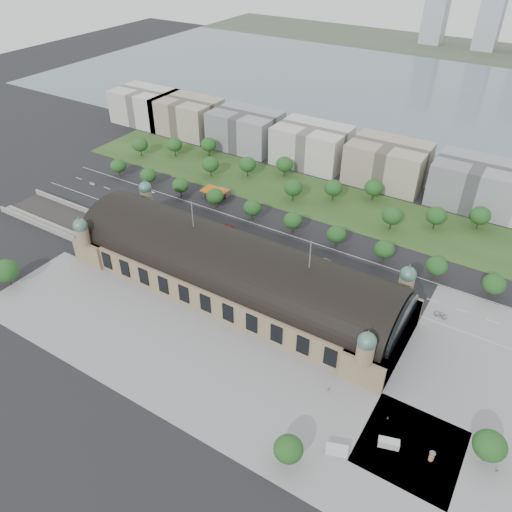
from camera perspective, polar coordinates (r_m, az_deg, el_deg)
The scene contains 65 objects.
ground at distance 218.45m, azimuth -2.53°, elevation -3.77°, with size 900.00×900.00×0.00m, color black.
station at distance 212.10m, azimuth -2.60°, elevation -1.62°, with size 150.00×48.40×44.30m.
track_cutting at distance 283.70m, azimuth -21.59°, elevation 3.83°, with size 70.00×24.00×3.10m.
plaza_south at distance 188.78m, azimuth -7.60°, elevation -11.95°, with size 190.00×48.00×0.12m, color gray.
plaza_east at distance 195.54m, azimuth 24.16°, elevation -13.60°, with size 56.00×100.00×0.12m, color gray.
road_slab at distance 252.94m, azimuth -1.47°, elevation 2.38°, with size 260.00×26.00×0.10m, color black.
grass_belt at distance 291.97m, azimuth 5.31°, elevation 7.10°, with size 300.00×45.00×0.10m, color #2B471C.
petrol_station at distance 287.50m, azimuth -4.19°, elevation 7.35°, with size 14.00×13.00×5.05m.
lake at distance 467.92m, azimuth 19.26°, elevation 16.45°, with size 700.00×320.00×0.08m, color slate.
far_shore at distance 658.38m, azimuth 24.31°, elevation 20.55°, with size 700.00×120.00×0.14m, color #44513D.
far_tower_left at distance 672.42m, azimuth 20.02°, elevation 25.26°, with size 24.00×24.00×80.00m, color #9EA8B2.
far_tower_mid at distance 660.57m, azimuth 25.47°, elevation 24.18°, with size 24.00×24.00×85.00m, color #9EA8B2.
office_0 at distance 401.36m, azimuth -12.53°, elevation 16.38°, with size 45.00×32.00×24.00m, color beige.
office_1 at distance 375.88m, azimuth -7.87°, elevation 15.57°, with size 45.00×32.00×24.00m, color tan.
office_2 at distance 347.90m, azimuth -1.22°, elevation 14.23°, with size 45.00×32.00×24.00m, color gray.
office_3 at distance 325.23m, azimuth 6.38°, elevation 12.46°, with size 45.00×32.00×24.00m, color beige.
office_4 at distance 309.07m, azimuth 14.80°, elevation 10.22°, with size 45.00×32.00×24.00m, color tan.
office_5 at distance 300.44m, azimuth 23.79°, elevation 7.55°, with size 45.00×32.00×24.00m, color gray.
tree_row_0 at distance 317.81m, azimuth -15.46°, elevation 9.91°, with size 9.60×9.60×11.52m.
tree_row_1 at distance 301.89m, azimuth -12.21°, elevation 9.02°, with size 9.60×9.60×11.52m.
tree_row_2 at distance 287.10m, azimuth -8.64°, elevation 8.00°, with size 9.60×9.60×11.52m.
tree_row_3 at distance 273.61m, azimuth -4.71°, elevation 6.84°, with size 9.60×9.60×11.52m.
tree_row_4 at distance 261.63m, azimuth -0.43°, elevation 5.53°, with size 9.60×9.60×11.52m.
tree_row_5 at distance 251.38m, azimuth 4.21°, elevation 4.06°, with size 9.60×9.60×11.52m.
tree_row_6 at distance 243.08m, azimuth 9.19°, elevation 2.46°, with size 9.60×9.60×11.52m.
tree_row_7 at distance 236.92m, azimuth 14.46°, elevation 0.74°, with size 9.60×9.60×11.52m.
tree_row_8 at distance 233.09m, azimuth 19.95°, elevation -1.06°, with size 9.60×9.60×11.52m.
tree_row_9 at distance 231.69m, azimuth 25.57°, elevation -2.89°, with size 9.60×9.60×11.52m.
tree_belt_0 at distance 343.03m, azimuth -13.11°, elevation 12.29°, with size 10.40×10.40×12.48m.
tree_belt_1 at distance 338.88m, azimuth -9.32°, elevation 12.46°, with size 10.40×10.40×12.48m.
tree_belt_2 at distance 336.18m, azimuth -5.44°, elevation 12.58°, with size 10.40×10.40×12.48m.
tree_belt_3 at distance 308.19m, azimuth -5.24°, elevation 10.38°, with size 10.40×10.40×12.48m.
tree_belt_4 at distance 307.11m, azimuth -0.99°, elevation 10.43°, with size 10.40×10.40×12.48m.
tree_belt_5 at distance 307.67m, azimuth 3.27°, elevation 10.43°, with size 10.40×10.40×12.48m.
tree_belt_6 at distance 280.69m, azimuth 4.27°, elevation 7.79°, with size 10.40×10.40×12.48m.
tree_belt_7 at distance 283.35m, azimuth 8.84°, elevation 7.73°, with size 10.40×10.40×12.48m.
tree_belt_8 at distance 287.75m, azimuth 13.31°, elevation 7.62°, with size 10.40×10.40×12.48m.
tree_belt_9 at distance 262.85m, azimuth 15.28°, elevation 4.48°, with size 10.40×10.40×12.48m.
tree_belt_10 at distance 269.73m, azimuth 19.90°, elevation 4.38°, with size 10.40×10.40×12.48m.
tree_belt_11 at distance 278.27m, azimuth 24.26°, elevation 4.26°, with size 10.40×10.40×12.48m.
tree_plaza_ne at distance 171.47m, azimuth 25.15°, elevation -19.02°, with size 10.00×10.00×11.69m.
tree_plaza_sw at distance 240.92m, azimuth -26.70°, elevation -1.50°, with size 11.00×11.00×12.73m.
tree_plaza_s at distance 157.44m, azimuth 3.73°, elevation -21.15°, with size 9.00×9.00×10.64m.
traffic_car_0 at distance 315.61m, azimuth -18.21°, elevation 7.84°, with size 1.65×4.10×1.40m, color silver.
traffic_car_2 at distance 267.71m, azimuth -9.04°, elevation 4.16°, with size 2.73×5.92×1.65m, color black.
traffic_car_3 at distance 259.00m, azimuth -3.07°, elevation 3.42°, with size 2.21×5.43×1.58m, color maroon.
traffic_car_5 at distance 236.23m, azimuth 8.08°, elevation -0.48°, with size 1.50×4.30×1.42m, color #5A5E62.
traffic_car_6 at distance 217.93m, azimuth 20.34°, elevation -6.30°, with size 2.42×5.26×1.46m, color silver.
parked_car_0 at distance 275.29m, azimuth -14.00°, elevation 4.41°, with size 1.50×4.30×1.42m, color black.
parked_car_1 at distance 260.55m, azimuth -10.24°, elevation 3.06°, with size 2.61×5.66×1.57m, color maroon.
parked_car_2 at distance 272.51m, azimuth -12.55°, elevation 4.32°, with size 2.25×5.54×1.61m, color #171C43.
parked_car_3 at distance 259.80m, azimuth -10.03°, elevation 2.99°, with size 1.94×4.81×1.64m, color #54575C.
parked_car_4 at distance 247.84m, azimuth -6.25°, elevation 1.60°, with size 1.60×4.58×1.51m, color silver.
parked_car_5 at distance 252.43m, azimuth -6.39°, elevation 2.29°, with size 2.59×5.62×1.56m, color #9B9CA3.
parked_car_6 at distance 249.14m, azimuth -6.71°, elevation 1.78°, with size 2.30×5.67×1.65m, color black.
bus_west at distance 244.42m, azimuth -0.74°, elevation 1.51°, with size 2.52×10.79×3.00m, color #B41C1D.
bus_mid at distance 226.96m, azimuth 6.04°, elevation -1.64°, with size 3.06×13.09×3.65m, color beige.
bus_east at distance 224.29m, azimuth 8.13°, elevation -2.46°, with size 2.50×10.69×2.98m, color beige.
van_east at distance 169.77m, azimuth 14.80°, elevation -19.98°, with size 6.91×4.35×2.79m.
van_south at distance 165.20m, azimuth 9.06°, elevation -21.06°, with size 7.33×4.88×2.95m.
advertising_column at distance 170.21m, azimuth 19.43°, elevation -20.78°, with size 1.86×1.86×3.52m.
pedestrian_0 at distance 179.17m, azimuth 8.23°, elevation -14.96°, with size 0.97×0.56×1.98m, color gray.
pedestrian_2 at distance 176.14m, azimuth 14.84°, elevation -17.46°, with size 0.77×0.44×1.58m, color gray.
pedestrian_4 at distance 165.46m, azimuth 3.84°, elevation -20.61°, with size 1.28×0.55×1.98m, color gray.
pedestrian_5 at distance 175.17m, azimuth 25.79°, elevation -21.34°, with size 0.91×0.52×1.86m, color gray.
Camera 1 is at (97.55, -138.29, 138.14)m, focal length 35.00 mm.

